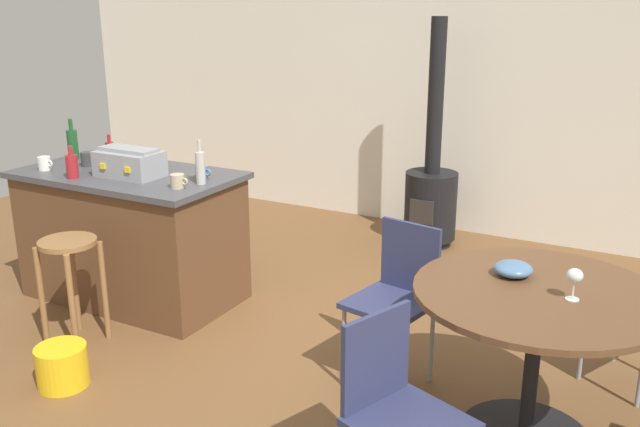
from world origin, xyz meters
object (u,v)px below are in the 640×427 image
(bottle_2, at_px, (73,144))
(cup_3, at_px, (87,159))
(cup_0, at_px, (178,181))
(bottle_1, at_px, (110,151))
(wooden_stool, at_px, (70,268))
(dining_table, at_px, (536,326))
(wine_glass, at_px, (575,277))
(plastic_bucket, at_px, (62,366))
(cup_1, at_px, (202,172))
(toolbox, at_px, (130,163))
(bottle_0, at_px, (200,167))
(folding_chair_right, at_px, (397,291))
(bottle_3, at_px, (72,166))
(cup_4, at_px, (45,163))
(folding_chair_near, at_px, (397,406))
(cup_2, at_px, (136,156))
(kitchen_island, at_px, (132,235))
(wood_stove, at_px, (431,192))
(serving_bowl, at_px, (513,269))

(bottle_2, relative_size, cup_3, 2.36)
(bottle_2, distance_m, cup_0, 1.23)
(bottle_1, bearing_deg, wooden_stool, -61.14)
(dining_table, bearing_deg, wine_glass, -13.66)
(cup_0, xyz_separation_m, plastic_bucket, (-0.09, -0.93, -0.83))
(bottle_1, relative_size, cup_1, 1.75)
(toolbox, bearing_deg, wooden_stool, -84.64)
(bottle_0, height_order, bottle_2, bottle_2)
(folding_chair_right, bearing_deg, plastic_bucket, -149.34)
(bottle_0, height_order, cup_1, bottle_0)
(bottle_3, bearing_deg, wine_glass, -2.56)
(wooden_stool, xyz_separation_m, dining_table, (2.64, 0.30, 0.11))
(cup_4, bearing_deg, folding_chair_right, 1.08)
(folding_chair_near, relative_size, cup_0, 6.93)
(dining_table, distance_m, plastic_bucket, 2.47)
(toolbox, height_order, cup_3, toolbox)
(wooden_stool, distance_m, dining_table, 2.66)
(folding_chair_near, bearing_deg, bottle_0, 147.66)
(cup_2, xyz_separation_m, plastic_bucket, (0.63, -1.35, -0.84))
(wine_glass, bearing_deg, bottle_1, 169.54)
(wine_glass, bearing_deg, toolbox, 172.91)
(kitchen_island, xyz_separation_m, toolbox, (0.10, -0.07, 0.54))
(wood_stove, relative_size, cup_0, 15.33)
(bottle_2, relative_size, cup_0, 2.39)
(serving_bowl, bearing_deg, toolbox, 175.45)
(bottle_3, xyz_separation_m, cup_4, (-0.34, 0.07, -0.04))
(kitchen_island, xyz_separation_m, cup_4, (-0.53, -0.22, 0.50))
(folding_chair_right, distance_m, toolbox, 1.99)
(cup_3, bearing_deg, wood_stove, 48.10)
(cup_0, bearing_deg, cup_4, -176.94)
(bottle_2, height_order, plastic_bucket, bottle_2)
(cup_0, bearing_deg, bottle_3, -170.57)
(serving_bowl, bearing_deg, folding_chair_near, -103.52)
(folding_chair_right, bearing_deg, wooden_stool, -164.43)
(bottle_0, distance_m, plastic_bucket, 1.41)
(cup_4, bearing_deg, kitchen_island, 22.49)
(folding_chair_near, height_order, folding_chair_right, folding_chair_right)
(toolbox, xyz_separation_m, cup_3, (-0.47, 0.08, -0.04))
(cup_0, bearing_deg, cup_3, 169.77)
(bottle_2, xyz_separation_m, wine_glass, (3.57, -0.55, -0.14))
(toolbox, relative_size, bottle_3, 2.00)
(folding_chair_right, height_order, cup_3, cup_3)
(cup_3, bearing_deg, serving_bowl, -5.41)
(kitchen_island, height_order, cup_2, cup_2)
(cup_3, height_order, serving_bowl, cup_3)
(folding_chair_right, bearing_deg, cup_2, 168.98)
(wine_glass, bearing_deg, cup_4, 176.57)
(folding_chair_right, distance_m, cup_3, 2.45)
(cup_3, height_order, wine_glass, cup_3)
(kitchen_island, distance_m, bottle_3, 0.63)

